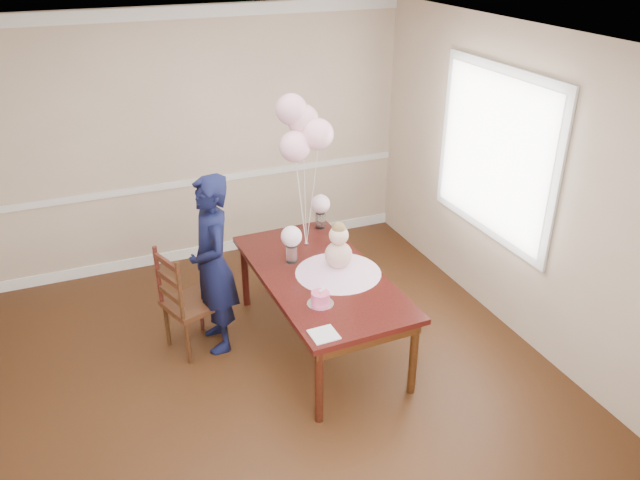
# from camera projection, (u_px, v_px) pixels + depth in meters

# --- Properties ---
(floor) EXTENTS (4.50, 5.00, 0.00)m
(floor) POSITION_uv_depth(u_px,v_px,m) (283.00, 387.00, 5.10)
(floor) COLOR black
(floor) RESTS_ON ground
(ceiling) EXTENTS (4.50, 5.00, 0.02)m
(ceiling) POSITION_uv_depth(u_px,v_px,m) (271.00, 47.00, 3.88)
(ceiling) COLOR white
(ceiling) RESTS_ON wall_back
(wall_back) EXTENTS (4.50, 0.02, 2.70)m
(wall_back) POSITION_uv_depth(u_px,v_px,m) (201.00, 140.00, 6.55)
(wall_back) COLOR tan
(wall_back) RESTS_ON floor
(wall_right) EXTENTS (0.02, 5.00, 2.70)m
(wall_right) POSITION_uv_depth(u_px,v_px,m) (530.00, 194.00, 5.25)
(wall_right) COLOR tan
(wall_right) RESTS_ON floor
(chair_rail_trim) EXTENTS (4.50, 0.02, 0.07)m
(chair_rail_trim) POSITION_uv_depth(u_px,v_px,m) (204.00, 181.00, 6.74)
(chair_rail_trim) COLOR white
(chair_rail_trim) RESTS_ON wall_back
(crown_molding) EXTENTS (4.50, 0.02, 0.12)m
(crown_molding) POSITION_uv_depth(u_px,v_px,m) (189.00, 12.00, 5.96)
(crown_molding) COLOR white
(crown_molding) RESTS_ON wall_back
(baseboard_trim) EXTENTS (4.50, 0.02, 0.12)m
(baseboard_trim) POSITION_uv_depth(u_px,v_px,m) (211.00, 249.00, 7.13)
(baseboard_trim) COLOR white
(baseboard_trim) RESTS_ON floor
(window_frame) EXTENTS (0.02, 1.66, 1.56)m
(window_frame) POSITION_uv_depth(u_px,v_px,m) (495.00, 154.00, 5.57)
(window_frame) COLOR silver
(window_frame) RESTS_ON wall_right
(window_blinds) EXTENTS (0.01, 1.50, 1.40)m
(window_blinds) POSITION_uv_depth(u_px,v_px,m) (493.00, 154.00, 5.56)
(window_blinds) COLOR white
(window_blinds) RESTS_ON wall_right
(dining_table_top) EXTENTS (1.02, 1.96, 0.05)m
(dining_table_top) POSITION_uv_depth(u_px,v_px,m) (320.00, 276.00, 5.32)
(dining_table_top) COLOR black
(dining_table_top) RESTS_ON table_leg_fl
(table_apron) EXTENTS (0.92, 1.86, 0.10)m
(table_apron) POSITION_uv_depth(u_px,v_px,m) (320.00, 283.00, 5.35)
(table_apron) COLOR black
(table_apron) RESTS_ON table_leg_fl
(table_leg_fl) EXTENTS (0.07, 0.07, 0.68)m
(table_leg_fl) POSITION_uv_depth(u_px,v_px,m) (319.00, 385.00, 4.61)
(table_leg_fl) COLOR black
(table_leg_fl) RESTS_ON floor
(table_leg_fr) EXTENTS (0.07, 0.07, 0.68)m
(table_leg_fr) POSITION_uv_depth(u_px,v_px,m) (413.00, 357.00, 4.90)
(table_leg_fr) COLOR black
(table_leg_fr) RESTS_ON floor
(table_leg_bl) EXTENTS (0.07, 0.07, 0.68)m
(table_leg_bl) POSITION_uv_depth(u_px,v_px,m) (245.00, 275.00, 6.06)
(table_leg_bl) COLOR black
(table_leg_bl) RESTS_ON floor
(table_leg_br) EXTENTS (0.07, 0.07, 0.68)m
(table_leg_br) POSITION_uv_depth(u_px,v_px,m) (321.00, 258.00, 6.35)
(table_leg_br) COLOR black
(table_leg_br) RESTS_ON floor
(baby_skirt) EXTENTS (0.75, 0.75, 0.10)m
(baby_skirt) POSITION_uv_depth(u_px,v_px,m) (338.00, 268.00, 5.30)
(baby_skirt) COLOR #EEAFD7
(baby_skirt) RESTS_ON dining_table_top
(baby_torso) EXTENTS (0.23, 0.23, 0.23)m
(baby_torso) POSITION_uv_depth(u_px,v_px,m) (338.00, 255.00, 5.24)
(baby_torso) COLOR pink
(baby_torso) RESTS_ON baby_skirt
(baby_head) EXTENTS (0.16, 0.16, 0.16)m
(baby_head) POSITION_uv_depth(u_px,v_px,m) (339.00, 235.00, 5.16)
(baby_head) COLOR beige
(baby_head) RESTS_ON baby_torso
(baby_hair) EXTENTS (0.12, 0.12, 0.12)m
(baby_hair) POSITION_uv_depth(u_px,v_px,m) (339.00, 229.00, 5.13)
(baby_hair) COLOR olive
(baby_hair) RESTS_ON baby_head
(cake_platter) EXTENTS (0.22, 0.22, 0.01)m
(cake_platter) POSITION_uv_depth(u_px,v_px,m) (320.00, 304.00, 4.88)
(cake_platter) COLOR silver
(cake_platter) RESTS_ON dining_table_top
(birthday_cake) EXTENTS (0.15, 0.15, 0.10)m
(birthday_cake) POSITION_uv_depth(u_px,v_px,m) (320.00, 298.00, 4.86)
(birthday_cake) COLOR #E2477D
(birthday_cake) RESTS_ON cake_platter
(cake_flower_a) EXTENTS (0.03, 0.03, 0.03)m
(cake_flower_a) POSITION_uv_depth(u_px,v_px,m) (320.00, 291.00, 4.83)
(cake_flower_a) COLOR silver
(cake_flower_a) RESTS_ON birthday_cake
(cake_flower_b) EXTENTS (0.03, 0.03, 0.03)m
(cake_flower_b) POSITION_uv_depth(u_px,v_px,m) (323.00, 289.00, 4.85)
(cake_flower_b) COLOR silver
(cake_flower_b) RESTS_ON birthday_cake
(rose_vase_near) EXTENTS (0.10, 0.10, 0.15)m
(rose_vase_near) POSITION_uv_depth(u_px,v_px,m) (292.00, 254.00, 5.45)
(rose_vase_near) COLOR white
(rose_vase_near) RESTS_ON dining_table_top
(roses_near) EXTENTS (0.18, 0.18, 0.18)m
(roses_near) POSITION_uv_depth(u_px,v_px,m) (291.00, 236.00, 5.38)
(roses_near) COLOR #F9D1E1
(roses_near) RESTS_ON rose_vase_near
(rose_vase_far) EXTENTS (0.10, 0.10, 0.15)m
(rose_vase_far) POSITION_uv_depth(u_px,v_px,m) (320.00, 220.00, 6.07)
(rose_vase_far) COLOR silver
(rose_vase_far) RESTS_ON dining_table_top
(roses_far) EXTENTS (0.18, 0.18, 0.18)m
(roses_far) POSITION_uv_depth(u_px,v_px,m) (321.00, 204.00, 5.99)
(roses_far) COLOR #F7CFDD
(roses_far) RESTS_ON rose_vase_far
(napkin) EXTENTS (0.20, 0.20, 0.01)m
(napkin) POSITION_uv_depth(u_px,v_px,m) (324.00, 335.00, 4.51)
(napkin) COLOR silver
(napkin) RESTS_ON dining_table_top
(balloon_weight) EXTENTS (0.04, 0.04, 0.02)m
(balloon_weight) POSITION_uv_depth(u_px,v_px,m) (307.00, 244.00, 5.77)
(balloon_weight) COLOR silver
(balloon_weight) RESTS_ON dining_table_top
(balloon_a) EXTENTS (0.27, 0.27, 0.27)m
(balloon_a) POSITION_uv_depth(u_px,v_px,m) (295.00, 146.00, 5.30)
(balloon_a) COLOR #FFB4CC
(balloon_a) RESTS_ON balloon_ribbon_a
(balloon_b) EXTENTS (0.27, 0.27, 0.27)m
(balloon_b) POSITION_uv_depth(u_px,v_px,m) (318.00, 134.00, 5.29)
(balloon_b) COLOR #FFB4C7
(balloon_b) RESTS_ON balloon_ribbon_b
(balloon_c) EXTENTS (0.27, 0.27, 0.27)m
(balloon_c) POSITION_uv_depth(u_px,v_px,m) (303.00, 120.00, 5.33)
(balloon_c) COLOR #E09FAC
(balloon_c) RESTS_ON balloon_ribbon_c
(balloon_d) EXTENTS (0.27, 0.27, 0.27)m
(balloon_d) POSITION_uv_depth(u_px,v_px,m) (291.00, 109.00, 5.27)
(balloon_d) COLOR #E19FB6
(balloon_d) RESTS_ON balloon_ribbon_d
(balloon_ribbon_a) EXTENTS (0.09, 0.01, 0.81)m
(balloon_ribbon_a) POSITION_uv_depth(u_px,v_px,m) (301.00, 205.00, 5.57)
(balloon_ribbon_a) COLOR white
(balloon_ribbon_a) RESTS_ON balloon_weight
(balloon_ribbon_b) EXTENTS (0.10, 0.05, 0.90)m
(balloon_ribbon_b) POSITION_uv_depth(u_px,v_px,m) (312.00, 199.00, 5.56)
(balloon_ribbon_b) COLOR white
(balloon_ribbon_b) RESTS_ON balloon_weight
(balloon_ribbon_c) EXTENTS (0.02, 0.09, 1.00)m
(balloon_ribbon_c) POSITION_uv_depth(u_px,v_px,m) (305.00, 192.00, 5.58)
(balloon_ribbon_c) COLOR white
(balloon_ribbon_c) RESTS_ON balloon_weight
(balloon_ribbon_d) EXTENTS (0.08, 0.10, 1.10)m
(balloon_ribbon_d) POSITION_uv_depth(u_px,v_px,m) (299.00, 187.00, 5.55)
(balloon_ribbon_d) COLOR silver
(balloon_ribbon_d) RESTS_ON balloon_weight
(dining_chair_seat) EXTENTS (0.55, 0.55, 0.05)m
(dining_chair_seat) POSITION_uv_depth(u_px,v_px,m) (192.00, 304.00, 5.41)
(dining_chair_seat) COLOR #391D0F
(dining_chair_seat) RESTS_ON chair_leg_fl
(chair_leg_fl) EXTENTS (0.05, 0.05, 0.42)m
(chair_leg_fl) POSITION_uv_depth(u_px,v_px,m) (188.00, 342.00, 5.29)
(chair_leg_fl) COLOR #331A0D
(chair_leg_fl) RESTS_ON floor
(chair_leg_fr) EXTENTS (0.05, 0.05, 0.42)m
(chair_leg_fr) POSITION_uv_depth(u_px,v_px,m) (223.00, 326.00, 5.50)
(chair_leg_fr) COLOR #38150F
(chair_leg_fr) RESTS_ON floor
(chair_leg_bl) EXTENTS (0.05, 0.05, 0.42)m
(chair_leg_bl) POSITION_uv_depth(u_px,v_px,m) (167.00, 325.00, 5.52)
(chair_leg_bl) COLOR #311B0D
(chair_leg_bl) RESTS_ON floor
(chair_leg_br) EXTENTS (0.05, 0.05, 0.42)m
(chair_leg_br) POSITION_uv_depth(u_px,v_px,m) (201.00, 310.00, 5.74)
(chair_leg_br) COLOR black
(chair_leg_br) RESTS_ON floor
(chair_back_post_l) EXTENTS (0.05, 0.05, 0.55)m
(chair_back_post_l) POSITION_uv_depth(u_px,v_px,m) (180.00, 292.00, 5.05)
(chair_back_post_l) COLOR #321B0D
(chair_back_post_l) RESTS_ON dining_chair_seat
(chair_back_post_r) EXTENTS (0.05, 0.05, 0.55)m
(chair_back_post_r) POSITION_uv_depth(u_px,v_px,m) (158.00, 275.00, 5.28)
(chair_back_post_r) COLOR #3D1510
(chair_back_post_r) RESTS_ON dining_chair_seat
(chair_slat_low) EXTENTS (0.16, 0.38, 0.05)m
(chair_slat_low) POSITION_uv_depth(u_px,v_px,m) (170.00, 295.00, 5.22)
(chair_slat_low) COLOR #371C0F
(chair_slat_low) RESTS_ON dining_chair_seat
(chair_slat_mid) EXTENTS (0.16, 0.38, 0.05)m
(chair_slat_mid) POSITION_uv_depth(u_px,v_px,m) (168.00, 279.00, 5.14)
(chair_slat_mid) COLOR #391A0F
(chair_slat_mid) RESTS_ON dining_chair_seat
(chair_slat_top) EXTENTS (0.16, 0.38, 0.05)m
(chair_slat_top) POSITION_uv_depth(u_px,v_px,m) (166.00, 263.00, 5.07)
(chair_slat_top) COLOR #3E1911
(chair_slat_top) RESTS_ON dining_chair_seat
(woman) EXTENTS (0.39, 0.59, 1.61)m
(woman) POSITION_uv_depth(u_px,v_px,m) (213.00, 265.00, 5.28)
(woman) COLOR black
(woman) RESTS_ON floor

